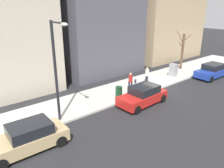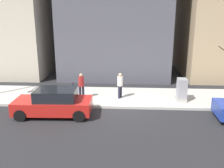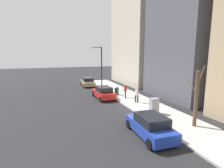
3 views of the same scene
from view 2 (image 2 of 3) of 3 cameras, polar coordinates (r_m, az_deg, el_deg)
ground_plane at (r=14.94m, az=2.08°, el=-5.72°), size 120.00×120.00×0.00m
sidewalk at (r=16.79m, az=2.25°, el=-2.98°), size 4.00×36.00×0.15m
parked_car_red at (r=14.16m, az=-13.12°, el=-4.19°), size 2.06×4.26×1.52m
parking_meter at (r=15.37m, az=-8.81°, el=-1.40°), size 0.14×0.10×1.35m
utility_box at (r=16.26m, az=15.64°, el=-1.34°), size 0.83×0.61×1.43m
trash_bin at (r=16.27m, az=-13.53°, el=-2.10°), size 0.56×0.56×0.90m
pedestrian_near_meter at (r=16.12m, az=1.86°, el=-0.01°), size 0.38×0.36×1.66m
pedestrian_midblock at (r=16.14m, az=-7.03°, el=-0.11°), size 0.36×0.38×1.66m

